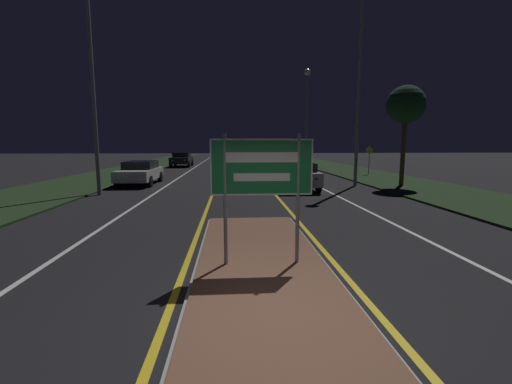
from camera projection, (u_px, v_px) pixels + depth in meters
ground_plane at (274, 319)px, 4.63m from camera, size 160.00×160.00×0.00m
median_island at (262, 266)px, 6.51m from camera, size 2.54×8.13×0.10m
verge_left at (103, 177)px, 23.70m from camera, size 5.00×100.00×0.08m
verge_right at (369, 175)px, 25.04m from camera, size 5.00×100.00×0.08m
centre_line_yellow_left at (221, 171)px, 29.21m from camera, size 0.12×70.00×0.01m
centre_line_yellow_right at (255, 171)px, 29.42m from camera, size 0.12×70.00×0.01m
lane_line_white_left at (189, 171)px, 29.02m from camera, size 0.12×70.00×0.01m
lane_line_white_right at (287, 171)px, 29.61m from camera, size 0.12×70.00×0.01m
edge_line_white_left at (153, 172)px, 28.81m from camera, size 0.10×70.00×0.01m
edge_line_white_right at (321, 171)px, 29.82m from camera, size 0.10×70.00×0.01m
highway_sign at (262, 173)px, 6.26m from camera, size 1.88×0.07×2.44m
streetlight_left_near at (90, 39)px, 14.78m from camera, size 0.54×0.54×10.67m
streetlight_right_near at (360, 58)px, 18.17m from camera, size 0.52×0.52×10.94m
streetlight_right_far at (307, 100)px, 32.06m from camera, size 0.60×0.60×9.21m
car_receding_0 at (296, 175)px, 17.72m from camera, size 1.98×4.12×1.37m
car_receding_1 at (276, 165)px, 25.14m from camera, size 1.84×4.23×1.45m
car_receding_2 at (259, 158)px, 38.29m from camera, size 1.86×4.80×1.48m
car_receding_3 at (255, 155)px, 49.73m from camera, size 1.98×4.63×1.35m
car_approaching_0 at (140, 172)px, 19.81m from camera, size 1.94×4.44×1.33m
car_approaching_1 at (182, 159)px, 35.13m from camera, size 2.00×4.58×1.46m
warning_sign at (369, 157)px, 25.39m from camera, size 0.60×0.06×2.08m
roadside_palm_right at (406, 106)px, 18.14m from camera, size 2.01×2.01×5.33m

